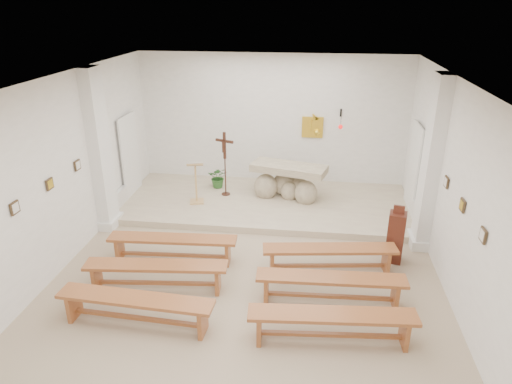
# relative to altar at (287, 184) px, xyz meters

# --- Properties ---
(ground) EXTENTS (7.00, 10.00, 0.00)m
(ground) POSITION_rel_altar_xyz_m (-0.51, -3.78, -0.51)
(ground) COLOR tan
(ground) RESTS_ON ground
(wall_left) EXTENTS (0.02, 10.00, 3.50)m
(wall_left) POSITION_rel_altar_xyz_m (-4.00, -3.78, 1.24)
(wall_left) COLOR white
(wall_left) RESTS_ON ground
(wall_right) EXTENTS (0.02, 10.00, 3.50)m
(wall_right) POSITION_rel_altar_xyz_m (2.98, -3.78, 1.24)
(wall_right) COLOR white
(wall_right) RESTS_ON ground
(wall_back) EXTENTS (7.00, 0.02, 3.50)m
(wall_back) POSITION_rel_altar_xyz_m (-0.51, 1.21, 1.24)
(wall_back) COLOR white
(wall_back) RESTS_ON ground
(ceiling) EXTENTS (7.00, 10.00, 0.02)m
(ceiling) POSITION_rel_altar_xyz_m (-0.51, -3.78, 2.98)
(ceiling) COLOR silver
(ceiling) RESTS_ON wall_back
(sanctuary_platform) EXTENTS (6.98, 3.00, 0.15)m
(sanctuary_platform) POSITION_rel_altar_xyz_m (-0.51, -0.28, -0.44)
(sanctuary_platform) COLOR beige
(sanctuary_platform) RESTS_ON ground
(pilaster_left) EXTENTS (0.26, 0.55, 3.50)m
(pilaster_left) POSITION_rel_altar_xyz_m (-3.88, -1.78, 1.24)
(pilaster_left) COLOR white
(pilaster_left) RESTS_ON ground
(pilaster_right) EXTENTS (0.26, 0.55, 3.50)m
(pilaster_right) POSITION_rel_altar_xyz_m (2.86, -1.78, 1.24)
(pilaster_right) COLOR white
(pilaster_right) RESTS_ON ground
(gold_wall_relief) EXTENTS (0.55, 0.04, 0.55)m
(gold_wall_relief) POSITION_rel_altar_xyz_m (0.54, 1.18, 1.14)
(gold_wall_relief) COLOR yellow
(gold_wall_relief) RESTS_ON wall_back
(sanctuary_lamp) EXTENTS (0.11, 0.36, 0.44)m
(sanctuary_lamp) POSITION_rel_altar_xyz_m (1.24, 0.93, 1.30)
(sanctuary_lamp) COLOR black
(sanctuary_lamp) RESTS_ON wall_back
(station_frame_left_front) EXTENTS (0.03, 0.20, 0.20)m
(station_frame_left_front) POSITION_rel_altar_xyz_m (-3.98, -4.58, 1.21)
(station_frame_left_front) COLOR #3D2D1B
(station_frame_left_front) RESTS_ON wall_left
(station_frame_left_mid) EXTENTS (0.03, 0.20, 0.20)m
(station_frame_left_mid) POSITION_rel_altar_xyz_m (-3.98, -3.58, 1.21)
(station_frame_left_mid) COLOR #3D2D1B
(station_frame_left_mid) RESTS_ON wall_left
(station_frame_left_rear) EXTENTS (0.03, 0.20, 0.20)m
(station_frame_left_rear) POSITION_rel_altar_xyz_m (-3.98, -2.58, 1.21)
(station_frame_left_rear) COLOR #3D2D1B
(station_frame_left_rear) RESTS_ON wall_left
(station_frame_right_front) EXTENTS (0.03, 0.20, 0.20)m
(station_frame_right_front) POSITION_rel_altar_xyz_m (2.96, -4.58, 1.21)
(station_frame_right_front) COLOR #3D2D1B
(station_frame_right_front) RESTS_ON wall_right
(station_frame_right_mid) EXTENTS (0.03, 0.20, 0.20)m
(station_frame_right_mid) POSITION_rel_altar_xyz_m (2.96, -3.58, 1.21)
(station_frame_right_mid) COLOR #3D2D1B
(station_frame_right_mid) RESTS_ON wall_right
(station_frame_right_rear) EXTENTS (0.03, 0.20, 0.20)m
(station_frame_right_rear) POSITION_rel_altar_xyz_m (2.96, -2.58, 1.21)
(station_frame_right_rear) COLOR #3D2D1B
(station_frame_right_rear) RESTS_ON wall_right
(radiator_left) EXTENTS (0.10, 0.85, 0.52)m
(radiator_left) POSITION_rel_altar_xyz_m (-3.94, -1.08, -0.24)
(radiator_left) COLOR silver
(radiator_left) RESTS_ON ground
(radiator_right) EXTENTS (0.10, 0.85, 0.52)m
(radiator_right) POSITION_rel_altar_xyz_m (2.92, -1.08, -0.24)
(radiator_right) COLOR silver
(radiator_right) RESTS_ON ground
(altar) EXTENTS (1.94, 1.15, 0.94)m
(altar) POSITION_rel_altar_xyz_m (0.00, 0.00, 0.00)
(altar) COLOR #BEB491
(altar) RESTS_ON sanctuary_platform
(lectern) EXTENTS (0.44, 0.40, 1.08)m
(lectern) POSITION_rel_altar_xyz_m (-2.16, -0.61, 0.17)
(lectern) COLOR tan
(lectern) RESTS_ON sanctuary_platform
(crucifix_stand) EXTENTS (0.47, 0.22, 1.62)m
(crucifix_stand) POSITION_rel_altar_xyz_m (-1.55, -0.04, 0.58)
(crucifix_stand) COLOR #3C1D13
(crucifix_stand) RESTS_ON sanctuary_platform
(potted_plant) EXTENTS (0.55, 0.49, 0.57)m
(potted_plant) POSITION_rel_altar_xyz_m (-1.83, 0.42, -0.08)
(potted_plant) COLOR #295C24
(potted_plant) RESTS_ON sanctuary_platform
(donation_pedestal) EXTENTS (0.37, 0.37, 1.18)m
(donation_pedestal) POSITION_rel_altar_xyz_m (2.23, -2.49, 0.01)
(donation_pedestal) COLOR #4F2316
(donation_pedestal) RESTS_ON ground
(bench_left_front) EXTENTS (2.48, 0.53, 0.52)m
(bench_left_front) POSITION_rel_altar_xyz_m (-2.00, -3.07, -0.12)
(bench_left_front) COLOR #AD5E32
(bench_left_front) RESTS_ON ground
(bench_right_front) EXTENTS (2.49, 0.73, 0.52)m
(bench_right_front) POSITION_rel_altar_xyz_m (0.98, -3.07, -0.12)
(bench_right_front) COLOR #AD5E32
(bench_right_front) RESTS_ON ground
(bench_left_second) EXTENTS (2.49, 0.63, 0.52)m
(bench_left_second) POSITION_rel_altar_xyz_m (-2.00, -4.03, -0.12)
(bench_left_second) COLOR #AD5E32
(bench_left_second) RESTS_ON ground
(bench_right_second) EXTENTS (2.48, 0.50, 0.52)m
(bench_right_second) POSITION_rel_altar_xyz_m (0.98, -4.03, -0.12)
(bench_right_second) COLOR #AD5E32
(bench_right_second) RESTS_ON ground
(bench_left_third) EXTENTS (2.48, 0.53, 0.52)m
(bench_left_third) POSITION_rel_altar_xyz_m (-2.00, -4.99, -0.12)
(bench_left_third) COLOR #AD5E32
(bench_left_third) RESTS_ON ground
(bench_right_third) EXTENTS (2.49, 0.59, 0.52)m
(bench_right_third) POSITION_rel_altar_xyz_m (0.98, -4.99, -0.12)
(bench_right_third) COLOR #AD5E32
(bench_right_third) RESTS_ON ground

